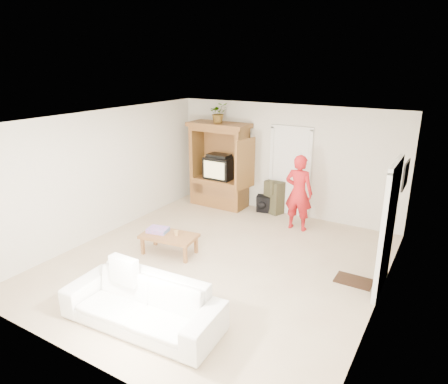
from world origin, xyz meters
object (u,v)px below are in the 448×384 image
at_px(coffee_table, 169,237).
at_px(sofa, 142,303).
at_px(man, 299,193).
at_px(armoire, 220,171).

bearing_deg(coffee_table, sofa, -69.51).
bearing_deg(man, sofa, 81.08).
height_order(sofa, coffee_table, sofa).
relative_size(armoire, man, 1.26).
distance_m(armoire, coffee_table, 2.95).
height_order(armoire, man, armoire).
bearing_deg(coffee_table, man, 47.18).
xyz_separation_m(armoire, man, (2.25, -0.45, -0.08)).
distance_m(armoire, sofa, 5.04).
distance_m(sofa, coffee_table, 2.16).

